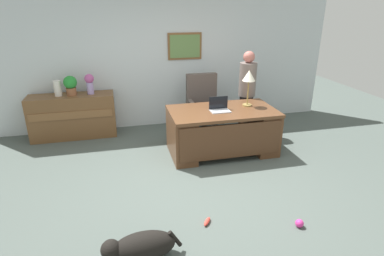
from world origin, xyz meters
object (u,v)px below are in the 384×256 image
object	(u,v)px
desk	(222,130)
vase_with_flowers	(90,83)
person_standing	(247,93)
dog_lying	(140,247)
potted_plant	(70,85)
credenza	(73,116)
vase_empty	(58,88)
armchair	(203,108)
dog_toy_ball	(299,223)
dog_toy_bone	(207,222)
desk_lamp	(249,78)
laptop	(219,107)

from	to	relation	value
desk	vase_with_flowers	world-z (taller)	vase_with_flowers
person_standing	dog_lying	size ratio (longest dim) A/B	1.96
person_standing	potted_plant	xyz separation A→B (m)	(-3.23, 0.60, 0.20)
credenza	vase_empty	size ratio (longest dim) A/B	5.43
armchair	vase_with_flowers	distance (m)	2.20
vase_empty	potted_plant	xyz separation A→B (m)	(0.23, 0.00, 0.05)
armchair	vase_empty	xyz separation A→B (m)	(-2.67, 0.37, 0.46)
vase_with_flowers	desk	bearing A→B (deg)	-31.59
vase_empty	potted_plant	bearing A→B (deg)	0.00
potted_plant	dog_toy_ball	bearing A→B (deg)	-51.35
desk	dog_lying	distance (m)	2.71
potted_plant	dog_toy_bone	distance (m)	3.71
desk	dog_toy_ball	size ratio (longest dim) A/B	18.27
armchair	vase_empty	world-z (taller)	armchair
credenza	potted_plant	bearing A→B (deg)	2.32
desk_lamp	vase_with_flowers	xyz separation A→B (m)	(-2.65, 1.19, -0.21)
dog_lying	armchair	bearing A→B (deg)	64.22
person_standing	dog_toy_ball	distance (m)	2.99
dog_lying	dog_toy_bone	size ratio (longest dim) A/B	4.94
vase_empty	desk	bearing A→B (deg)	-25.97
laptop	dog_toy_ball	bearing A→B (deg)	-81.59
armchair	desk_lamp	xyz separation A→B (m)	(0.56, -0.82, 0.75)
laptop	desk_lamp	world-z (taller)	desk_lamp
dog_lying	vase_empty	size ratio (longest dim) A/B	2.85
desk	desk_lamp	bearing A→B (deg)	16.74
desk_lamp	dog_toy_bone	world-z (taller)	desk_lamp
potted_plant	dog_toy_ball	world-z (taller)	potted_plant
desk	potted_plant	xyz separation A→B (m)	(-2.51, 1.33, 0.61)
desk	vase_empty	size ratio (longest dim) A/B	6.19
dog_lying	potted_plant	xyz separation A→B (m)	(-0.92, 3.51, 0.87)
person_standing	vase_with_flowers	bearing A→B (deg)	168.32
desk	armchair	bearing A→B (deg)	94.29
credenza	armchair	world-z (taller)	armchair
credenza	laptop	distance (m)	2.84
vase_empty	desk_lamp	bearing A→B (deg)	-20.24
vase_with_flowers	dog_toy_bone	distance (m)	3.57
desk_lamp	potted_plant	size ratio (longest dim) A/B	1.72
credenza	vase_empty	distance (m)	0.59
armchair	dog_lying	bearing A→B (deg)	-115.78
person_standing	vase_with_flowers	world-z (taller)	person_standing
armchair	dog_toy_ball	bearing A→B (deg)	-84.13
person_standing	desk	bearing A→B (deg)	-134.39
dog_lying	dog_toy_ball	bearing A→B (deg)	2.17
vase_with_flowers	desk_lamp	bearing A→B (deg)	-24.12
person_standing	desk_lamp	world-z (taller)	person_standing
dog_lying	dog_toy_bone	world-z (taller)	dog_lying
desk	desk_lamp	xyz separation A→B (m)	(0.48, 0.15, 0.84)
armchair	dog_toy_ball	distance (m)	3.12
credenza	vase_with_flowers	bearing A→B (deg)	0.20
potted_plant	desk_lamp	bearing A→B (deg)	-21.65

